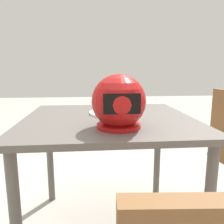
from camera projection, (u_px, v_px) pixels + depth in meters
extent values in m
cube|color=#5B5651|center=(109.00, 120.00, 1.33)|extent=(0.97, 0.93, 0.03)
cylinder|color=#5B5651|center=(157.00, 153.00, 1.84)|extent=(0.05, 0.05, 0.72)
cylinder|color=#5B5651|center=(50.00, 157.00, 1.76)|extent=(0.05, 0.05, 0.72)
cylinder|color=#5B5651|center=(208.00, 217.00, 1.04)|extent=(0.05, 0.05, 0.72)
cylinder|color=white|center=(115.00, 113.00, 1.44)|extent=(0.33, 0.33, 0.01)
cylinder|color=tan|center=(115.00, 110.00, 1.43)|extent=(0.26, 0.26, 0.02)
cylinder|color=red|center=(115.00, 109.00, 1.43)|extent=(0.23, 0.23, 0.00)
sphere|color=#234C1E|center=(129.00, 107.00, 1.43)|extent=(0.03, 0.03, 0.03)
sphere|color=#234C1E|center=(114.00, 105.00, 1.51)|extent=(0.03, 0.03, 0.03)
sphere|color=#234C1E|center=(131.00, 106.00, 1.43)|extent=(0.04, 0.04, 0.04)
sphere|color=#234C1E|center=(128.00, 107.00, 1.42)|extent=(0.04, 0.04, 0.04)
cylinder|color=#E0D172|center=(114.00, 108.00, 1.40)|extent=(0.02, 0.02, 0.02)
cylinder|color=#E0D172|center=(129.00, 108.00, 1.39)|extent=(0.02, 0.02, 0.02)
cylinder|color=#E0D172|center=(126.00, 106.00, 1.47)|extent=(0.03, 0.03, 0.01)
sphere|color=#B21414|center=(119.00, 101.00, 1.07)|extent=(0.26, 0.26, 0.26)
cylinder|color=#B21414|center=(119.00, 126.00, 1.09)|extent=(0.21, 0.21, 0.02)
cube|color=black|center=(122.00, 104.00, 0.96)|extent=(0.16, 0.02, 0.09)
cylinder|color=brown|center=(211.00, 185.00, 1.63)|extent=(0.04, 0.04, 0.43)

